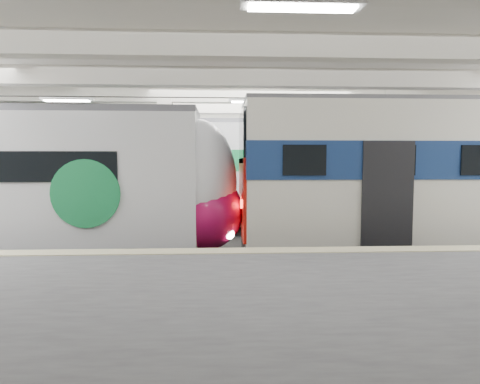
{
  "coord_description": "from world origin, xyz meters",
  "views": [
    {
      "loc": [
        -1.05,
        -11.28,
        2.89
      ],
      "look_at": [
        -0.47,
        1.0,
        2.0
      ],
      "focal_mm": 30.0,
      "sensor_mm": 36.0,
      "label": 1
    }
  ],
  "objects": [
    {
      "name": "station_hall",
      "position": [
        0.0,
        -1.74,
        3.24
      ],
      "size": [
        36.0,
        24.0,
        5.75
      ],
      "color": "black",
      "rests_on": "ground"
    },
    {
      "name": "modern_emu",
      "position": [
        -6.59,
        -0.0,
        2.14
      ],
      "size": [
        13.44,
        2.78,
        4.35
      ],
      "color": "silver",
      "rests_on": "ground"
    },
    {
      "name": "far_train",
      "position": [
        -2.77,
        5.5,
        2.39
      ],
      "size": [
        14.58,
        3.13,
        4.62
      ],
      "rotation": [
        0.0,
        0.0,
        -0.01
      ],
      "color": "silver",
      "rests_on": "ground"
    }
  ]
}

